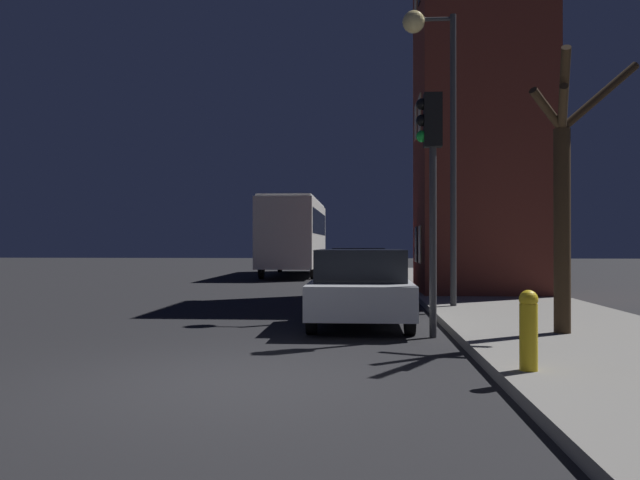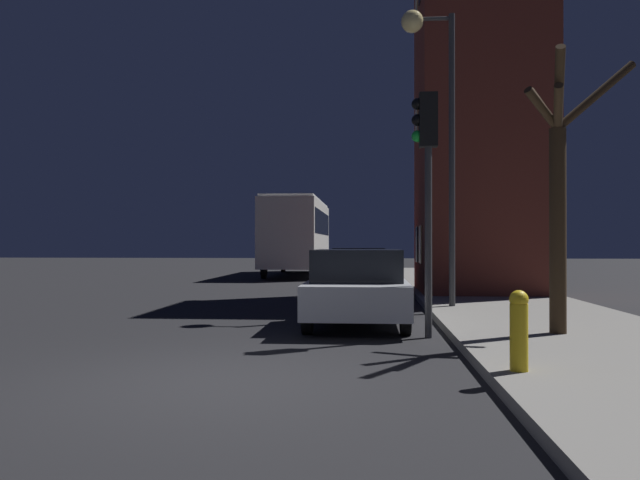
{
  "view_description": "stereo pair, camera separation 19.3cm",
  "coord_description": "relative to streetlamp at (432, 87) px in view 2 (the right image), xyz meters",
  "views": [
    {
      "loc": [
        1.53,
        -7.01,
        1.57
      ],
      "look_at": [
        0.35,
        10.59,
        1.68
      ],
      "focal_mm": 35.0,
      "sensor_mm": 36.0,
      "label": 1
    },
    {
      "loc": [
        1.72,
        -7.0,
        1.57
      ],
      "look_at": [
        0.35,
        10.59,
        1.68
      ],
      "focal_mm": 35.0,
      "sensor_mm": 36.0,
      "label": 2
    }
  ],
  "objects": [
    {
      "name": "ground_plane",
      "position": [
        -3.17,
        -7.44,
        -5.16
      ],
      "size": [
        120.0,
        120.0,
        0.0
      ],
      "primitive_type": "plane",
      "color": "black"
    },
    {
      "name": "brick_building",
      "position": [
        1.92,
        4.58,
        -0.01
      ],
      "size": [
        3.92,
        4.12,
        9.97
      ],
      "color": "brown",
      "rests_on": "sidewalk"
    },
    {
      "name": "streetlamp",
      "position": [
        0.0,
        0.0,
        0.0
      ],
      "size": [
        1.23,
        0.51,
        6.8
      ],
      "color": "#38383A",
      "rests_on": "sidewalk"
    },
    {
      "name": "traffic_light",
      "position": [
        -0.49,
        -3.94,
        -2.22
      ],
      "size": [
        0.43,
        0.24,
        4.09
      ],
      "color": "#38383A",
      "rests_on": "ground"
    },
    {
      "name": "bare_tree",
      "position": [
        1.58,
        -4.32,
        -2.72
      ],
      "size": [
        2.02,
        1.8,
        4.42
      ],
      "color": "#382819",
      "rests_on": "sidewalk"
    },
    {
      "name": "bus",
      "position": [
        -4.96,
        16.34,
        -2.97
      ],
      "size": [
        2.51,
        9.75,
        3.7
      ],
      "color": "beige",
      "rests_on": "ground"
    },
    {
      "name": "car_near_lane",
      "position": [
        -1.66,
        -2.35,
        -4.41
      ],
      "size": [
        1.87,
        4.23,
        1.46
      ],
      "color": "#B7BABF",
      "rests_on": "ground"
    },
    {
      "name": "car_mid_lane",
      "position": [
        -1.73,
        4.77,
        -4.42
      ],
      "size": [
        1.74,
        4.09,
        1.44
      ],
      "color": "#B21E19",
      "rests_on": "ground"
    },
    {
      "name": "fire_hydrant",
      "position": [
        0.23,
        -7.31,
        -4.54
      ],
      "size": [
        0.21,
        0.21,
        0.91
      ],
      "color": "gold",
      "rests_on": "sidewalk"
    }
  ]
}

